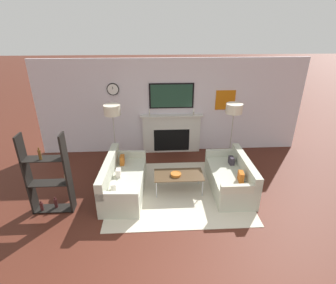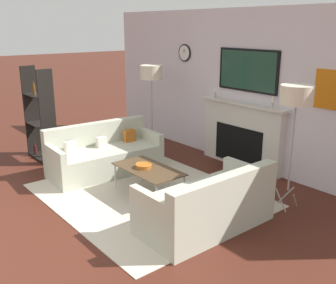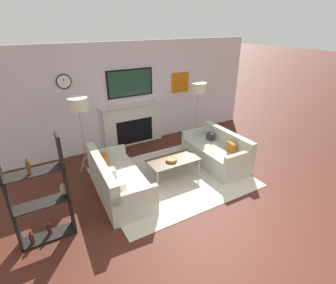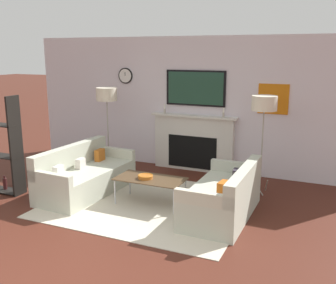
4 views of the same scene
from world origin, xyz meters
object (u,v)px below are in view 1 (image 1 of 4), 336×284
object	(u,v)px
couch_left	(123,181)
shelf_unit	(49,177)
coffee_table	(179,176)
floor_lamp_right	(234,109)
decorative_bowl	(176,174)
floor_lamp_left	(112,111)
couch_right	(231,178)

from	to	relation	value
couch_left	shelf_unit	size ratio (longest dim) A/B	1.11
coffee_table	floor_lamp_right	world-z (taller)	floor_lamp_right
decorative_bowl	floor_lamp_left	bearing A→B (deg)	139.35
decorative_bowl	floor_lamp_left	world-z (taller)	floor_lamp_left
couch_left	couch_right	size ratio (longest dim) A/B	1.13
couch_left	floor_lamp_right	size ratio (longest dim) A/B	1.12
decorative_bowl	floor_lamp_right	bearing A→B (deg)	39.07
decorative_bowl	shelf_unit	size ratio (longest dim) A/B	0.14
couch_left	couch_right	distance (m)	2.48
couch_right	floor_lamp_right	xyz separation A→B (m)	(0.30, 1.24, 1.25)
floor_lamp_left	shelf_unit	distance (m)	2.20
couch_left	decorative_bowl	world-z (taller)	couch_left
couch_right	floor_lamp_left	xyz separation A→B (m)	(-2.77, 1.24, 1.27)
coffee_table	couch_right	bearing A→B (deg)	0.19
couch_right	coffee_table	xyz separation A→B (m)	(-1.21, -0.00, 0.12)
couch_left	floor_lamp_left	world-z (taller)	floor_lamp_left
floor_lamp_left	shelf_unit	size ratio (longest dim) A/B	1.01
couch_left	couch_right	xyz separation A→B (m)	(2.48, -0.00, 0.00)
couch_right	shelf_unit	size ratio (longest dim) A/B	0.99
couch_left	shelf_unit	bearing A→B (deg)	-158.50
shelf_unit	couch_left	bearing A→B (deg)	21.50
decorative_bowl	floor_lamp_right	distance (m)	2.30
coffee_table	floor_lamp_right	size ratio (longest dim) A/B	0.65
coffee_table	floor_lamp_right	bearing A→B (deg)	39.54
decorative_bowl	shelf_unit	world-z (taller)	shelf_unit
decorative_bowl	shelf_unit	xyz separation A→B (m)	(-2.54, -0.49, 0.32)
couch_right	floor_lamp_right	distance (m)	1.79
floor_lamp_right	couch_right	bearing A→B (deg)	-103.46
couch_left	shelf_unit	world-z (taller)	shelf_unit
shelf_unit	floor_lamp_left	bearing A→B (deg)	59.21
floor_lamp_left	floor_lamp_right	size ratio (longest dim) A/B	1.01
floor_lamp_right	coffee_table	bearing A→B (deg)	-140.46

